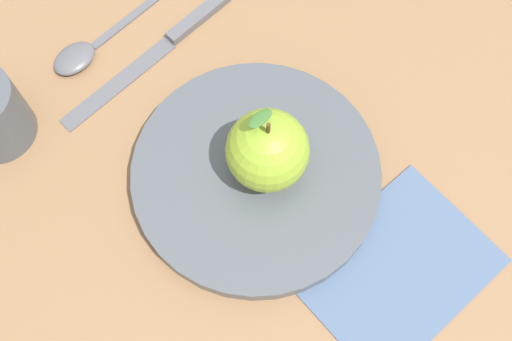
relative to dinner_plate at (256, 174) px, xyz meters
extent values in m
plane|color=olive|center=(0.04, -0.02, -0.01)|extent=(2.40, 2.40, 0.00)
cylinder|color=#4C5156|center=(0.00, 0.00, 0.00)|extent=(0.24, 0.24, 0.02)
torus|color=#4C5156|center=(0.00, 0.00, 0.00)|extent=(0.24, 0.24, 0.01)
sphere|color=#8CB22D|center=(0.00, -0.01, 0.05)|extent=(0.08, 0.08, 0.08)
cylinder|color=#4C3319|center=(0.00, -0.01, 0.09)|extent=(0.00, 0.00, 0.02)
ellipsoid|color=#386628|center=(0.01, -0.01, 0.09)|extent=(0.01, 0.02, 0.00)
cube|color=#59595E|center=(0.18, 0.03, -0.01)|extent=(0.02, 0.14, 0.00)
cube|color=#59595E|center=(0.18, -0.08, -0.01)|extent=(0.02, 0.08, 0.01)
ellipsoid|color=#59595E|center=(0.23, 0.05, -0.01)|extent=(0.04, 0.05, 0.01)
cube|color=#59595E|center=(0.23, -0.04, -0.01)|extent=(0.01, 0.13, 0.01)
cube|color=slate|center=(-0.16, -0.03, -0.01)|extent=(0.13, 0.18, 0.00)
camera|label=1|loc=(-0.16, 0.15, 0.55)|focal=43.39mm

